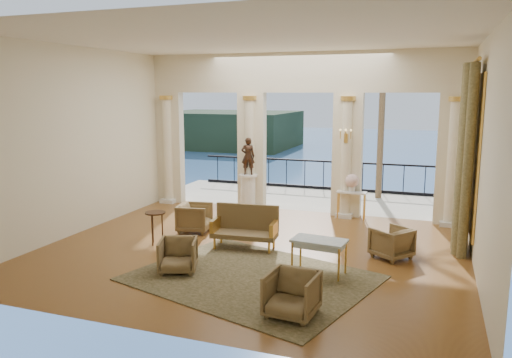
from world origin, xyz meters
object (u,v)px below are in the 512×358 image
at_px(game_table, 319,243).
at_px(statue, 248,156).
at_px(settee, 246,227).
at_px(armchair_c, 391,241).
at_px(armchair_a, 178,254).
at_px(console_table, 352,196).
at_px(side_table, 155,217).
at_px(armchair_b, 292,292).
at_px(pedestal, 248,193).
at_px(armchair_d, 195,216).

bearing_deg(game_table, statue, 131.16).
height_order(settee, statue, statue).
distance_m(armchair_c, game_table, 1.91).
relative_size(armchair_a, console_table, 0.89).
distance_m(game_table, side_table, 3.96).
bearing_deg(statue, side_table, 59.51).
height_order(console_table, side_table, console_table).
distance_m(armchair_c, console_table, 3.29).
bearing_deg(armchair_b, console_table, 95.95).
distance_m(armchair_b, game_table, 1.91).
relative_size(armchair_c, pedestal, 0.67).
xyz_separation_m(armchair_a, game_table, (2.58, 0.77, 0.26)).
xyz_separation_m(armchair_b, settee, (-1.91, 2.99, 0.08)).
distance_m(settee, side_table, 2.06).
relative_size(armchair_a, statue, 0.67).
bearing_deg(armchair_c, side_table, -44.07).
bearing_deg(side_table, statue, 77.76).
height_order(armchair_d, console_table, armchair_d).
bearing_deg(pedestal, armchair_c, -34.45).
bearing_deg(console_table, side_table, -131.90).
relative_size(armchair_d, game_table, 0.74).
relative_size(armchair_a, pedestal, 0.67).
distance_m(pedestal, console_table, 2.99).
relative_size(settee, statue, 1.39).
xyz_separation_m(settee, statue, (-1.18, 3.31, 1.13)).
xyz_separation_m(armchair_d, statue, (0.46, 2.54, 1.21)).
height_order(settee, pedestal, pedestal).
distance_m(game_table, console_table, 4.45).
relative_size(statue, side_table, 1.42).
relative_size(armchair_b, game_table, 0.73).
xyz_separation_m(game_table, console_table, (-0.10, 4.45, 0.01)).
bearing_deg(pedestal, game_table, -54.94).
bearing_deg(settee, armchair_c, 1.15).
bearing_deg(game_table, armchair_a, -157.29).
xyz_separation_m(game_table, pedestal, (-3.09, 4.40, -0.10)).
bearing_deg(console_table, armchair_c, -63.40).
bearing_deg(armchair_b, game_table, 95.09).
relative_size(armchair_d, side_table, 1.03).
distance_m(armchair_b, console_table, 6.36).
bearing_deg(statue, pedestal, 98.31).
relative_size(armchair_d, statue, 0.73).
distance_m(armchair_a, side_table, 1.95).
height_order(armchair_a, armchair_d, armchair_d).
bearing_deg(armchair_b, side_table, 152.17).
bearing_deg(statue, settee, 91.45).
bearing_deg(armchair_a, side_table, 113.23).
xyz_separation_m(armchair_a, armchair_c, (3.79, 2.22, 0.00)).
distance_m(settee, console_table, 3.81).
relative_size(armchair_b, side_table, 1.03).
distance_m(armchair_a, game_table, 2.71).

